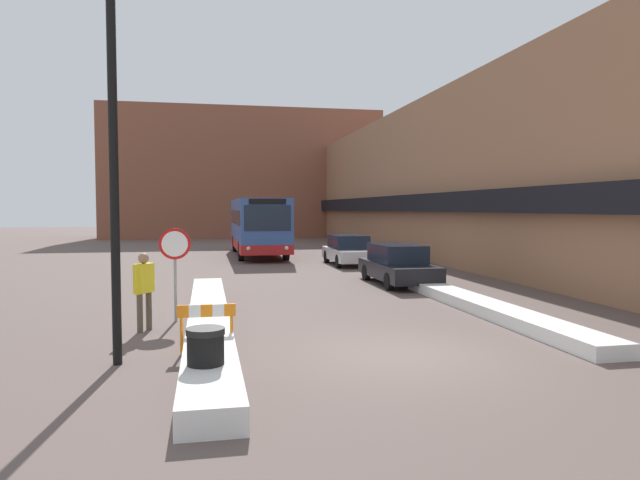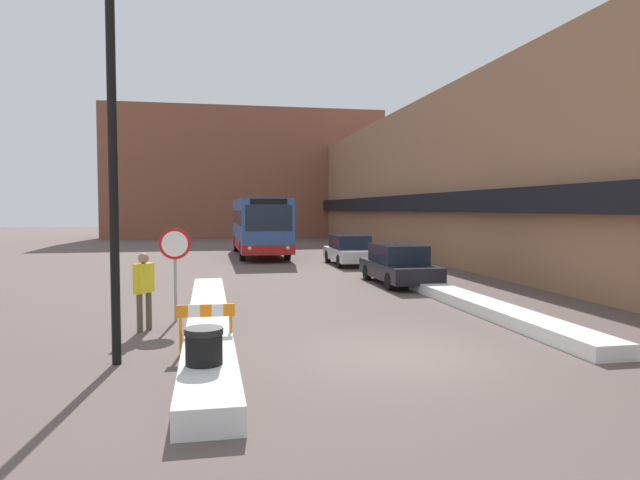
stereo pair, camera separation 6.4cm
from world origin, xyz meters
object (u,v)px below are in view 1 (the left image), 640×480
stop_sign (175,254)px  pedestrian (144,284)px  city_bus (258,225)px  parked_car_front (398,264)px  construction_barricade (207,319)px  trash_bin (206,358)px  street_lamp (129,119)px  parked_car_middle (349,250)px

stop_sign → pedestrian: stop_sign is taller
city_bus → parked_car_front: bearing=-74.3°
construction_barricade → stop_sign: bearing=102.8°
trash_bin → street_lamp: bearing=126.3°
stop_sign → pedestrian: size_ratio=1.29×
parked_car_middle → construction_barricade: size_ratio=3.88×
city_bus → stop_sign: bearing=-101.0°
street_lamp → stop_sign: bearing=81.6°
parked_car_front → trash_bin: 12.94m
parked_car_front → trash_bin: (-6.87, -10.96, -0.24)m
street_lamp → trash_bin: street_lamp is taller
construction_barricade → trash_bin: bearing=-90.5°
parked_car_front → street_lamp: size_ratio=0.64×
trash_bin → parked_car_middle: bearing=69.4°
street_lamp → construction_barricade: street_lamp is taller
parked_car_middle → construction_barricade: 17.43m
parked_car_front → parked_car_middle: 7.29m
pedestrian → street_lamp: bearing=-145.6°
stop_sign → city_bus: bearing=79.0°
street_lamp → parked_car_middle: bearing=63.8°
parked_car_middle → trash_bin: size_ratio=4.49×
parked_car_middle → trash_bin: bearing=-110.6°
parked_car_middle → pedestrian: (-8.22, -13.77, 0.34)m
pedestrian → trash_bin: pedestrian is taller
city_bus → street_lamp: size_ratio=1.52×
parked_car_front → parked_car_middle: bearing=90.0°
parked_car_middle → parked_car_front: bearing=-90.0°
construction_barricade → pedestrian: bearing=121.2°
parked_car_middle → street_lamp: 18.76m
city_bus → parked_car_middle: (3.85, -6.40, -1.05)m
city_bus → trash_bin: 24.87m
street_lamp → construction_barricade: 3.90m
pedestrian → trash_bin: size_ratio=1.87×
city_bus → pedestrian: (-4.37, -20.16, -0.71)m
street_lamp → trash_bin: 4.40m
construction_barricade → parked_car_middle: bearing=66.9°
street_lamp → construction_barricade: bearing=20.5°
parked_car_front → parked_car_middle: (0.00, 7.29, 0.01)m
parked_car_middle → city_bus: bearing=121.1°
city_bus → parked_car_middle: 7.54m
city_bus → construction_barricade: (-3.00, -22.43, -1.11)m
parked_car_front → street_lamp: street_lamp is taller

